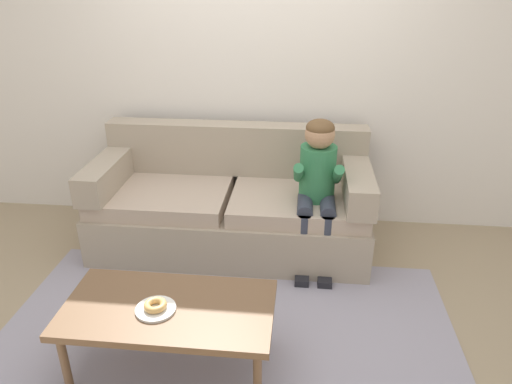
{
  "coord_description": "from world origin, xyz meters",
  "views": [
    {
      "loc": [
        0.41,
        -2.45,
        2.01
      ],
      "look_at": [
        0.11,
        0.45,
        0.65
      ],
      "focal_mm": 33.08,
      "sensor_mm": 36.0,
      "label": 1
    }
  ],
  "objects_px": {
    "person_child": "(317,181)",
    "coffee_table": "(169,312)",
    "donut": "(155,305)",
    "toy_controller": "(135,301)",
    "couch": "(232,206)"
  },
  "relations": [
    {
      "from": "toy_controller",
      "to": "couch",
      "type": "bearing_deg",
      "value": 66.92
    },
    {
      "from": "couch",
      "to": "donut",
      "type": "xyz_separation_m",
      "value": [
        -0.18,
        -1.41,
        0.12
      ]
    },
    {
      "from": "couch",
      "to": "donut",
      "type": "relative_size",
      "value": 17.5
    },
    {
      "from": "toy_controller",
      "to": "person_child",
      "type": "bearing_deg",
      "value": 37.49
    },
    {
      "from": "couch",
      "to": "person_child",
      "type": "relative_size",
      "value": 1.91
    },
    {
      "from": "donut",
      "to": "toy_controller",
      "type": "xyz_separation_m",
      "value": [
        -0.34,
        0.55,
        -0.43
      ]
    },
    {
      "from": "couch",
      "to": "donut",
      "type": "distance_m",
      "value": 1.42
    },
    {
      "from": "person_child",
      "to": "toy_controller",
      "type": "distance_m",
      "value": 1.5
    },
    {
      "from": "person_child",
      "to": "coffee_table",
      "type": "bearing_deg",
      "value": -123.9
    },
    {
      "from": "person_child",
      "to": "donut",
      "type": "height_order",
      "value": "person_child"
    },
    {
      "from": "coffee_table",
      "to": "toy_controller",
      "type": "bearing_deg",
      "value": 128.21
    },
    {
      "from": "couch",
      "to": "donut",
      "type": "bearing_deg",
      "value": -97.39
    },
    {
      "from": "coffee_table",
      "to": "donut",
      "type": "height_order",
      "value": "donut"
    },
    {
      "from": "coffee_table",
      "to": "donut",
      "type": "xyz_separation_m",
      "value": [
        -0.05,
        -0.04,
        0.07
      ]
    },
    {
      "from": "donut",
      "to": "toy_controller",
      "type": "bearing_deg",
      "value": 122.16
    }
  ]
}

